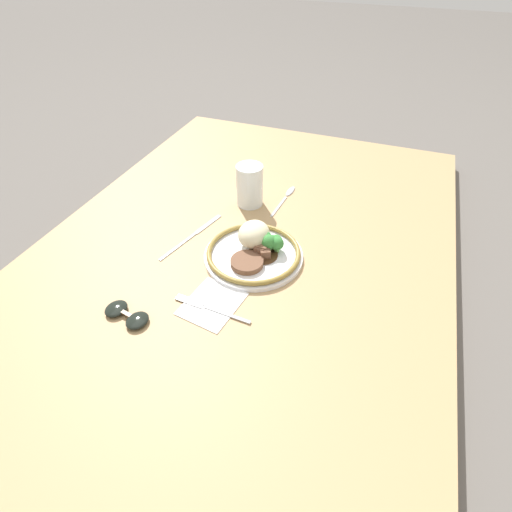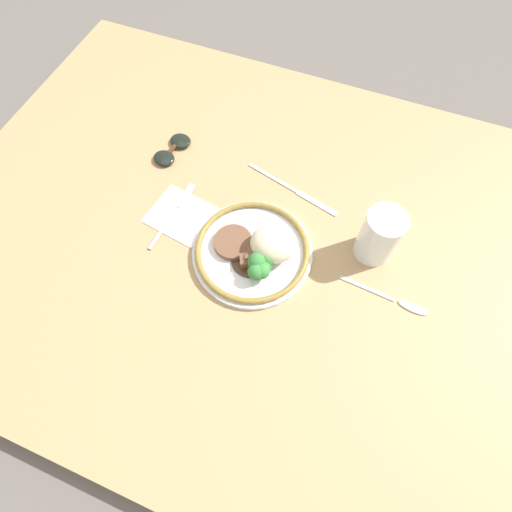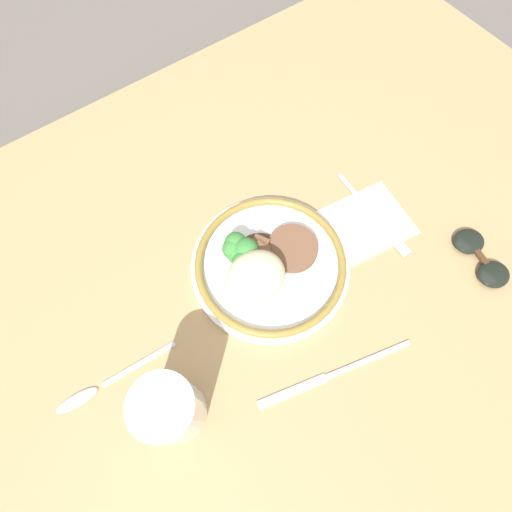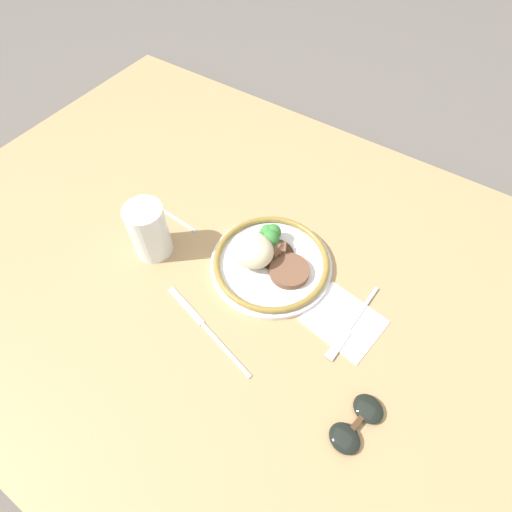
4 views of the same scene
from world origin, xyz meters
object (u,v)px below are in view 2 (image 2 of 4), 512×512
object	(u,v)px
fork	(176,209)
juice_glass	(378,238)
plate	(256,251)
knife	(295,191)
spoon	(401,303)
sunglasses	(172,149)

from	to	relation	value
fork	juice_glass	bearing A→B (deg)	-78.09
fork	plate	bearing A→B (deg)	-97.44
plate	knife	bearing A→B (deg)	83.52
plate	fork	world-z (taller)	plate
plate	spoon	world-z (taller)	plate
plate	knife	xyz separation A→B (m)	(0.02, 0.18, -0.02)
plate	sunglasses	distance (m)	0.33
plate	juice_glass	bearing A→B (deg)	24.69
spoon	sunglasses	size ratio (longest dim) A/B	1.57
sunglasses	spoon	bearing A→B (deg)	-5.52
juice_glass	fork	bearing A→B (deg)	-171.97
spoon	juice_glass	bearing A→B (deg)	136.17
plate	spoon	bearing A→B (deg)	1.54
knife	fork	bearing A→B (deg)	-133.12
plate	fork	distance (m)	0.20
fork	spoon	distance (m)	0.48
juice_glass	knife	xyz separation A→B (m)	(-0.19, 0.08, -0.05)
fork	sunglasses	size ratio (longest dim) A/B	1.59
fork	knife	distance (m)	0.26
plate	knife	world-z (taller)	plate
juice_glass	sunglasses	distance (m)	0.49
plate	fork	bearing A→B (deg)	168.68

